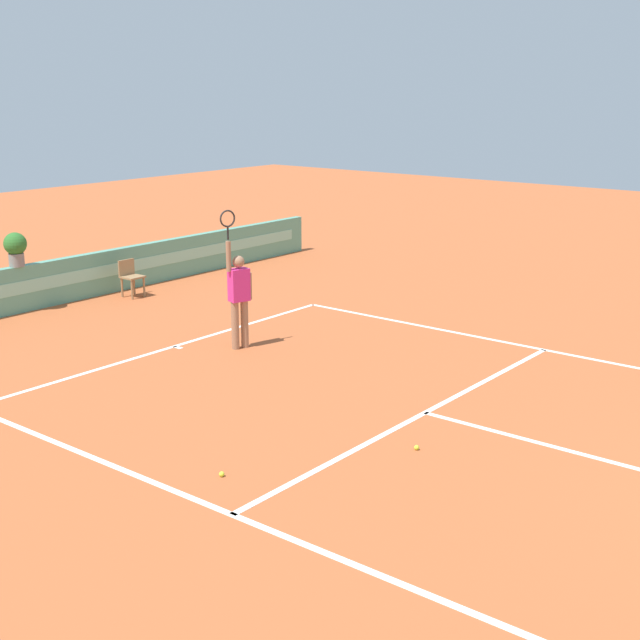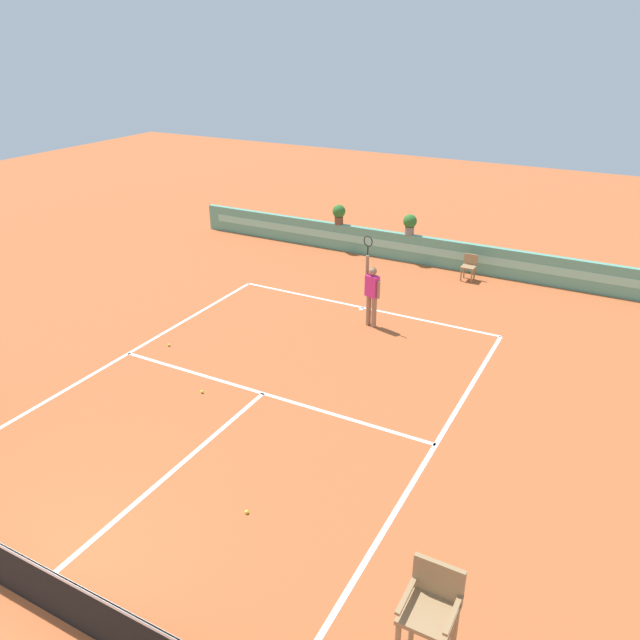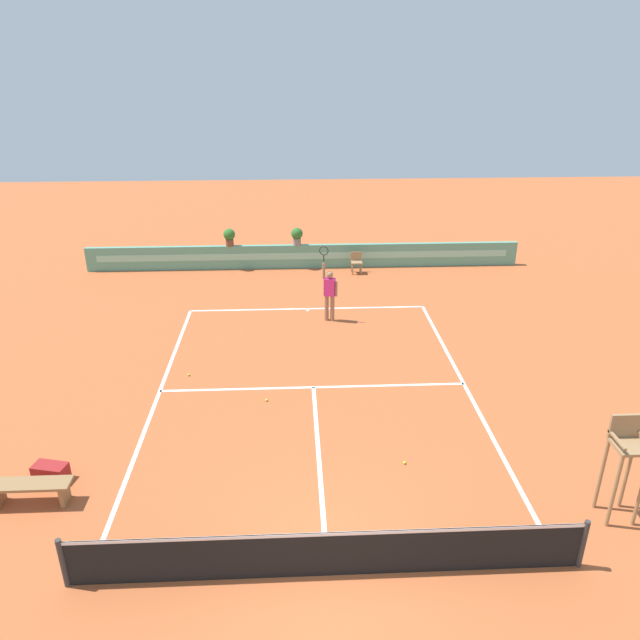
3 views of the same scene
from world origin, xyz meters
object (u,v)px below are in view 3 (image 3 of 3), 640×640
object	(u,v)px
tennis_player	(329,291)
potted_plant_left	(229,236)
bench_courtside	(30,488)
tennis_ball_mid_court	(404,463)
tennis_ball_near_baseline	(267,400)
potted_plant_centre	(297,235)
ball_kid_chair	(356,261)
gear_bag	(51,472)
tennis_ball_by_sideline	(189,375)
umpire_chair	(625,457)

from	to	relation	value
tennis_player	potted_plant_left	size ratio (longest dim) A/B	3.57
bench_courtside	tennis_ball_mid_court	bearing A→B (deg)	6.73
tennis_ball_near_baseline	potted_plant_centre	bearing A→B (deg)	84.90
ball_kid_chair	tennis_ball_near_baseline	size ratio (longest dim) A/B	12.50
tennis_ball_near_baseline	potted_plant_left	bearing A→B (deg)	99.76
gear_bag	tennis_player	size ratio (longest dim) A/B	0.27
ball_kid_chair	potted_plant_centre	world-z (taller)	potted_plant_centre
tennis_ball_by_sideline	tennis_ball_near_baseline	bearing A→B (deg)	-33.14
tennis_ball_mid_court	tennis_player	bearing A→B (deg)	98.42
tennis_ball_near_baseline	potted_plant_left	xyz separation A→B (m)	(-1.83, 10.63, 1.38)
umpire_chair	potted_plant_left	bearing A→B (deg)	119.95
tennis_ball_mid_court	potted_plant_left	world-z (taller)	potted_plant_left
tennis_ball_mid_court	tennis_ball_near_baseline	bearing A→B (deg)	138.41
ball_kid_chair	gear_bag	world-z (taller)	ball_kid_chair
ball_kid_chair	gear_bag	distance (m)	15.00
tennis_ball_near_baseline	tennis_ball_mid_court	distance (m)	4.16
ball_kid_chair	potted_plant_centre	xyz separation A→B (m)	(-2.41, 0.73, 0.93)
ball_kid_chair	tennis_player	size ratio (longest dim) A/B	0.33
gear_bag	tennis_player	bearing A→B (deg)	51.48
tennis_ball_mid_court	potted_plant_centre	xyz separation A→B (m)	(-2.17, 13.40, 1.38)
umpire_chair	potted_plant_centre	distance (m)	16.25
ball_kid_chair	bench_courtside	distance (m)	15.69
bench_courtside	tennis_player	bearing A→B (deg)	53.57
bench_courtside	potted_plant_centre	xyz separation A→B (m)	(5.48, 14.30, 1.04)
bench_courtside	gear_bag	size ratio (longest dim) A/B	2.29
bench_courtside	tennis_ball_near_baseline	distance (m)	5.83
tennis_ball_near_baseline	potted_plant_centre	distance (m)	10.76
gear_bag	tennis_ball_by_sideline	xyz separation A→B (m)	(2.21, 4.36, -0.15)
tennis_ball_near_baseline	tennis_ball_mid_court	bearing A→B (deg)	-41.59
bench_courtside	tennis_ball_mid_court	size ratio (longest dim) A/B	23.53
tennis_player	tennis_ball_mid_court	size ratio (longest dim) A/B	38.01
tennis_ball_near_baseline	ball_kid_chair	bearing A→B (deg)	71.26
umpire_chair	tennis_ball_mid_court	world-z (taller)	umpire_chair
ball_kid_chair	gear_bag	size ratio (longest dim) A/B	1.21
ball_kid_chair	tennis_ball_by_sideline	world-z (taller)	ball_kid_chair
bench_courtside	ball_kid_chair	bearing A→B (deg)	59.83
umpire_chair	tennis_ball_mid_court	size ratio (longest dim) A/B	31.47
tennis_player	umpire_chair	bearing A→B (deg)	-62.79
umpire_chair	tennis_ball_near_baseline	size ratio (longest dim) A/B	31.47
bench_courtside	potted_plant_centre	distance (m)	15.35
tennis_ball_by_sideline	potted_plant_left	xyz separation A→B (m)	(0.39, 9.18, 1.38)
umpire_chair	gear_bag	bearing A→B (deg)	172.04
potted_plant_left	umpire_chair	bearing A→B (deg)	-60.05
ball_kid_chair	bench_courtside	xyz separation A→B (m)	(-7.89, -13.57, -0.10)
potted_plant_left	gear_bag	bearing A→B (deg)	-100.89
umpire_chair	ball_kid_chair	size ratio (longest dim) A/B	2.52
tennis_ball_mid_court	tennis_ball_by_sideline	xyz separation A→B (m)	(-5.33, 4.21, 0.00)
umpire_chair	ball_kid_chair	bearing A→B (deg)	103.76
bench_courtside	gear_bag	xyz separation A→B (m)	(0.09, 0.76, -0.20)
gear_bag	ball_kid_chair	bearing A→B (deg)	58.69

